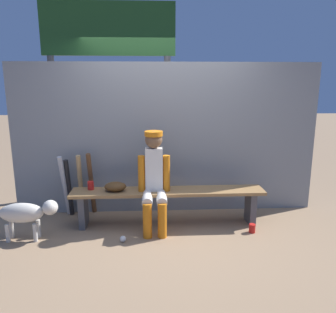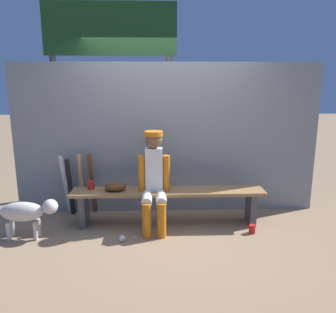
{
  "view_description": "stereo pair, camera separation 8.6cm",
  "coord_description": "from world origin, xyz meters",
  "px_view_note": "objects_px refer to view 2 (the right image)",
  "views": [
    {
      "loc": [
        -0.23,
        -4.15,
        1.87
      ],
      "look_at": [
        0.0,
        0.0,
        0.93
      ],
      "focal_mm": 35.76,
      "sensor_mm": 36.0,
      "label": 1
    },
    {
      "loc": [
        -0.14,
        -4.16,
        1.87
      ],
      "look_at": [
        0.0,
        0.0,
        0.93
      ],
      "focal_mm": 35.76,
      "sensor_mm": 36.0,
      "label": 2
    }
  ],
  "objects_px": {
    "bat_wood_tan": "(81,184)",
    "dog": "(27,212)",
    "player_seated": "(154,177)",
    "baseball": "(122,239)",
    "cup_on_ground": "(252,229)",
    "baseball_glove": "(115,186)",
    "cup_on_bench": "(91,185)",
    "dugout_bench": "(168,198)",
    "bat_wood_dark": "(92,183)",
    "bat_aluminum_silver": "(66,186)",
    "bat_aluminum_black": "(70,187)",
    "scoreboard": "(115,53)"
  },
  "relations": [
    {
      "from": "bat_aluminum_black",
      "to": "dog",
      "type": "bearing_deg",
      "value": -116.38
    },
    {
      "from": "bat_aluminum_black",
      "to": "baseball",
      "type": "bearing_deg",
      "value": -46.14
    },
    {
      "from": "player_seated",
      "to": "baseball",
      "type": "bearing_deg",
      "value": -135.7
    },
    {
      "from": "cup_on_ground",
      "to": "cup_on_bench",
      "type": "distance_m",
      "value": 2.15
    },
    {
      "from": "bat_wood_tan",
      "to": "cup_on_ground",
      "type": "height_order",
      "value": "bat_wood_tan"
    },
    {
      "from": "dugout_bench",
      "to": "scoreboard",
      "type": "height_order",
      "value": "scoreboard"
    },
    {
      "from": "baseball_glove",
      "to": "baseball",
      "type": "bearing_deg",
      "value": -75.89
    },
    {
      "from": "dugout_bench",
      "to": "cup_on_ground",
      "type": "height_order",
      "value": "dugout_bench"
    },
    {
      "from": "cup_on_ground",
      "to": "player_seated",
      "type": "bearing_deg",
      "value": 170.52
    },
    {
      "from": "bat_wood_dark",
      "to": "cup_on_bench",
      "type": "relative_size",
      "value": 8.47
    },
    {
      "from": "bat_wood_tan",
      "to": "baseball",
      "type": "height_order",
      "value": "bat_wood_tan"
    },
    {
      "from": "cup_on_ground",
      "to": "cup_on_bench",
      "type": "xyz_separation_m",
      "value": [
        -2.06,
        0.39,
        0.48
      ]
    },
    {
      "from": "baseball_glove",
      "to": "cup_on_bench",
      "type": "distance_m",
      "value": 0.34
    },
    {
      "from": "bat_wood_dark",
      "to": "cup_on_ground",
      "type": "bearing_deg",
      "value": -18.15
    },
    {
      "from": "bat_wood_dark",
      "to": "bat_aluminum_silver",
      "type": "relative_size",
      "value": 1.04
    },
    {
      "from": "bat_aluminum_silver",
      "to": "cup_on_bench",
      "type": "bearing_deg",
      "value": -32.72
    },
    {
      "from": "bat_aluminum_silver",
      "to": "baseball",
      "type": "distance_m",
      "value": 1.25
    },
    {
      "from": "bat_wood_tan",
      "to": "player_seated",
      "type": "bearing_deg",
      "value": -26.02
    },
    {
      "from": "bat_aluminum_silver",
      "to": "cup_on_bench",
      "type": "distance_m",
      "value": 0.49
    },
    {
      "from": "baseball",
      "to": "bat_aluminum_silver",
      "type": "bearing_deg",
      "value": 136.19
    },
    {
      "from": "bat_aluminum_black",
      "to": "cup_on_bench",
      "type": "bearing_deg",
      "value": -37.87
    },
    {
      "from": "baseball_glove",
      "to": "bat_aluminum_silver",
      "type": "distance_m",
      "value": 0.81
    },
    {
      "from": "baseball_glove",
      "to": "scoreboard",
      "type": "bearing_deg",
      "value": 93.85
    },
    {
      "from": "baseball_glove",
      "to": "bat_wood_dark",
      "type": "xyz_separation_m",
      "value": [
        -0.37,
        0.38,
        -0.08
      ]
    },
    {
      "from": "bat_wood_tan",
      "to": "dog",
      "type": "relative_size",
      "value": 1.05
    },
    {
      "from": "dugout_bench",
      "to": "bat_aluminum_black",
      "type": "relative_size",
      "value": 3.05
    },
    {
      "from": "player_seated",
      "to": "bat_aluminum_silver",
      "type": "xyz_separation_m",
      "value": [
        -1.24,
        0.45,
        -0.24
      ]
    },
    {
      "from": "cup_on_ground",
      "to": "cup_on_bench",
      "type": "relative_size",
      "value": 1.0
    },
    {
      "from": "bat_aluminum_black",
      "to": "cup_on_bench",
      "type": "relative_size",
      "value": 7.51
    },
    {
      "from": "baseball_glove",
      "to": "cup_on_bench",
      "type": "height_order",
      "value": "baseball_glove"
    },
    {
      "from": "bat_wood_dark",
      "to": "bat_wood_tan",
      "type": "relative_size",
      "value": 1.05
    },
    {
      "from": "bat_aluminum_black",
      "to": "dugout_bench",
      "type": "bearing_deg",
      "value": -14.45
    },
    {
      "from": "bat_wood_dark",
      "to": "bat_aluminum_silver",
      "type": "height_order",
      "value": "bat_wood_dark"
    },
    {
      "from": "dugout_bench",
      "to": "baseball",
      "type": "bearing_deg",
      "value": -139.51
    },
    {
      "from": "bat_aluminum_black",
      "to": "bat_aluminum_silver",
      "type": "distance_m",
      "value": 0.06
    },
    {
      "from": "cup_on_bench",
      "to": "scoreboard",
      "type": "relative_size",
      "value": 0.03
    },
    {
      "from": "baseball",
      "to": "cup_on_ground",
      "type": "relative_size",
      "value": 0.67
    },
    {
      "from": "scoreboard",
      "to": "bat_aluminum_silver",
      "type": "bearing_deg",
      "value": -129.55
    },
    {
      "from": "cup_on_bench",
      "to": "baseball",
      "type": "bearing_deg",
      "value": -51.23
    },
    {
      "from": "baseball_glove",
      "to": "dugout_bench",
      "type": "bearing_deg",
      "value": 0.0
    },
    {
      "from": "player_seated",
      "to": "bat_aluminum_black",
      "type": "distance_m",
      "value": 1.29
    },
    {
      "from": "dugout_bench",
      "to": "bat_aluminum_black",
      "type": "xyz_separation_m",
      "value": [
        -1.36,
        0.35,
        0.04
      ]
    },
    {
      "from": "player_seated",
      "to": "baseball",
      "type": "height_order",
      "value": "player_seated"
    },
    {
      "from": "dugout_bench",
      "to": "player_seated",
      "type": "height_order",
      "value": "player_seated"
    },
    {
      "from": "baseball_glove",
      "to": "bat_aluminum_black",
      "type": "distance_m",
      "value": 0.77
    },
    {
      "from": "scoreboard",
      "to": "bat_aluminum_black",
      "type": "bearing_deg",
      "value": -127.45
    },
    {
      "from": "bat_wood_tan",
      "to": "dugout_bench",
      "type": "bearing_deg",
      "value": -18.04
    },
    {
      "from": "baseball_glove",
      "to": "cup_on_ground",
      "type": "relative_size",
      "value": 2.55
    },
    {
      "from": "dugout_bench",
      "to": "baseball_glove",
      "type": "relative_size",
      "value": 8.99
    },
    {
      "from": "bat_wood_tan",
      "to": "dog",
      "type": "bearing_deg",
      "value": -123.73
    }
  ]
}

